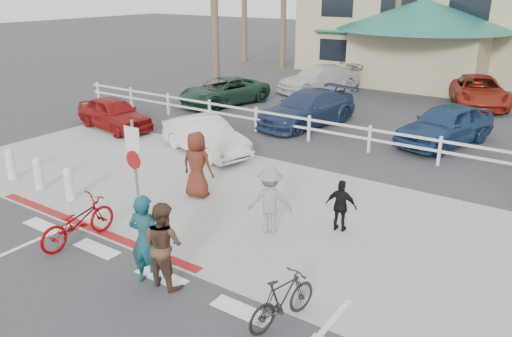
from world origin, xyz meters
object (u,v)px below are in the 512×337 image
Objects in this scene: sign_post at (136,166)px; car_red_compact at (114,113)px; bike_black at (283,300)px; bike_red at (78,222)px; car_white_sedan at (206,136)px.

car_red_compact is at bearing 142.91° from sign_post.
bike_black is 13.97m from car_red_compact.
bike_red is 6.81m from car_white_sedan.
bike_black is 0.41× the size of car_white_sedan.
bike_red is at bearing -149.09° from car_white_sedan.
car_white_sedan is (-7.08, 6.47, 0.16)m from bike_black.
car_white_sedan is 5.12m from car_red_compact.
car_red_compact is (-5.11, 0.35, 0.02)m from car_white_sedan.
car_red_compact is at bearing -44.35° from bike_red.
car_white_sedan is at bearing 111.71° from sign_post.
car_red_compact reaches higher than bike_red.
car_red_compact is (-7.11, 5.37, -0.80)m from sign_post.
bike_black is at bearing -15.94° from sign_post.
sign_post is 8.94m from car_red_compact.
car_white_sedan is 1.00× the size of car_red_compact.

